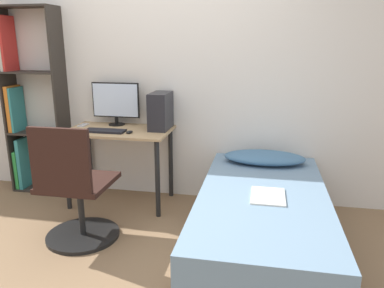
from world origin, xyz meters
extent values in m
plane|color=#846647|center=(0.00, 0.00, 0.00)|extent=(14.00, 14.00, 0.00)
cube|color=silver|center=(0.00, 1.45, 1.25)|extent=(8.00, 0.05, 2.50)
cube|color=tan|center=(-0.33, 1.13, 0.73)|extent=(0.99, 0.59, 0.02)
cylinder|color=black|center=(-0.78, 0.89, 0.36)|extent=(0.04, 0.04, 0.72)
cylinder|color=black|center=(0.11, 0.89, 0.36)|extent=(0.04, 0.04, 0.72)
cylinder|color=black|center=(-0.78, 1.38, 0.36)|extent=(0.04, 0.04, 0.72)
cylinder|color=black|center=(0.11, 1.38, 0.36)|extent=(0.04, 0.04, 0.72)
cube|color=#2D2823|center=(-1.58, 1.29, 0.94)|extent=(0.02, 0.27, 1.89)
cube|color=#2D2823|center=(-1.00, 1.29, 0.94)|extent=(0.02, 0.27, 1.89)
cube|color=#2D2823|center=(-1.29, 1.29, 0.01)|extent=(0.57, 0.27, 0.02)
cube|color=#2D2823|center=(-1.29, 1.29, 0.63)|extent=(0.57, 0.27, 0.02)
cube|color=#2D2823|center=(-1.29, 1.29, 1.25)|extent=(0.57, 0.27, 0.02)
cube|color=#2D2823|center=(-1.29, 1.29, 1.88)|extent=(0.57, 0.27, 0.02)
cube|color=green|center=(-1.54, 1.29, 0.22)|extent=(0.04, 0.23, 0.41)
cube|color=teal|center=(-1.50, 1.29, 0.29)|extent=(0.04, 0.23, 0.54)
cube|color=orange|center=(-1.54, 1.29, 0.88)|extent=(0.04, 0.23, 0.47)
cube|color=teal|center=(-1.51, 1.29, 0.87)|extent=(0.02, 0.23, 0.46)
cube|color=beige|center=(-1.55, 1.29, 1.49)|extent=(0.03, 0.23, 0.45)
cube|color=red|center=(-1.52, 1.29, 1.53)|extent=(0.02, 0.23, 0.54)
cylinder|color=black|center=(-0.40, 0.41, 0.01)|extent=(0.59, 0.59, 0.03)
cylinder|color=black|center=(-0.40, 0.41, 0.24)|extent=(0.05, 0.05, 0.43)
cube|color=black|center=(-0.40, 0.41, 0.48)|extent=(0.51, 0.51, 0.04)
cube|color=black|center=(-0.40, 0.17, 0.73)|extent=(0.46, 0.04, 0.48)
cube|color=#4C3D2D|center=(1.04, 0.46, 0.11)|extent=(0.96, 1.93, 0.22)
cube|color=#708EA8|center=(1.04, 0.46, 0.35)|extent=(0.93, 1.89, 0.26)
ellipsoid|color=teal|center=(1.04, 1.17, 0.54)|extent=(0.73, 0.36, 0.11)
cube|color=silver|center=(1.07, 0.39, 0.49)|extent=(0.24, 0.32, 0.01)
cylinder|color=black|center=(-0.43, 1.33, 0.75)|extent=(0.16, 0.16, 0.01)
cylinder|color=black|center=(-0.43, 1.33, 0.79)|extent=(0.04, 0.04, 0.08)
cube|color=black|center=(-0.43, 1.33, 0.99)|extent=(0.48, 0.01, 0.34)
cube|color=silver|center=(-0.43, 1.32, 0.99)|extent=(0.46, 0.01, 0.32)
cube|color=black|center=(-0.42, 1.02, 0.75)|extent=(0.38, 0.14, 0.02)
cube|color=#232328|center=(0.05, 1.24, 0.92)|extent=(0.17, 0.33, 0.35)
ellipsoid|color=black|center=(-0.18, 1.02, 0.75)|extent=(0.06, 0.09, 0.02)
cube|color=#B7B7BC|center=(-0.75, 1.23, 0.75)|extent=(0.07, 0.14, 0.01)
camera|label=1|loc=(1.01, -2.14, 1.55)|focal=35.00mm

